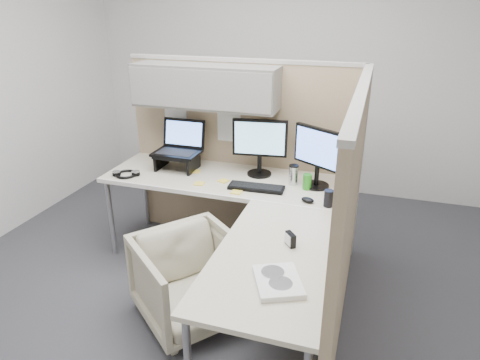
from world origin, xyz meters
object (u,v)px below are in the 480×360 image
(desk, at_px, (238,208))
(monitor_left, at_px, (260,143))
(keyboard, at_px, (256,188))
(office_chair, at_px, (191,276))

(desk, height_order, monitor_left, monitor_left)
(keyboard, bearing_deg, office_chair, -113.73)
(desk, xyz_separation_m, monitor_left, (0.00, 0.56, 0.32))
(desk, xyz_separation_m, keyboard, (0.06, 0.27, 0.05))
(office_chair, relative_size, keyboard, 1.60)
(office_chair, bearing_deg, desk, 13.93)
(monitor_left, bearing_deg, office_chair, -109.39)
(desk, bearing_deg, office_chair, -115.88)
(desk, distance_m, office_chair, 0.58)
(office_chair, xyz_separation_m, monitor_left, (0.20, 0.97, 0.67))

